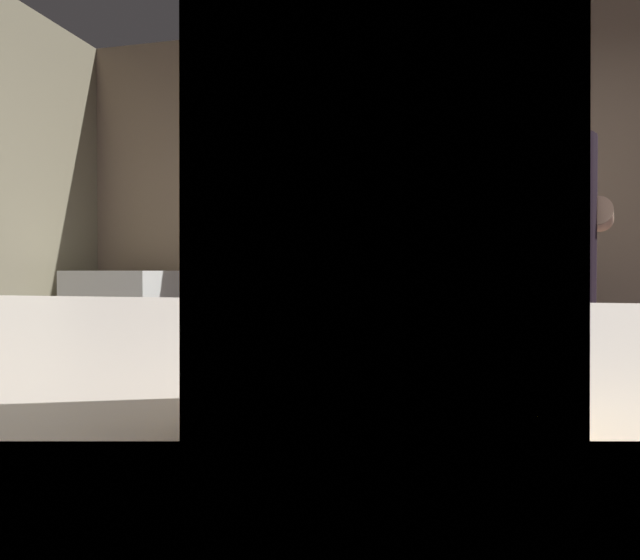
# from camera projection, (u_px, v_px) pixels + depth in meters

# --- Properties ---
(wall_back) EXTENTS (5.20, 0.10, 2.70)m
(wall_back) POSITION_uv_depth(u_px,v_px,m) (462.00, 232.00, 3.43)
(wall_back) COLOR gray
(wall_back) RESTS_ON ground
(prep_counter) EXTENTS (2.10, 0.60, 0.90)m
(prep_counter) POSITION_uv_depth(u_px,v_px,m) (569.00, 452.00, 2.00)
(prep_counter) COLOR #4D3324
(prep_counter) RESTS_ON ground
(back_shelf) EXTENTS (0.88, 0.36, 1.16)m
(back_shelf) POSITION_uv_depth(u_px,v_px,m) (482.00, 363.00, 3.15)
(back_shelf) COLOR #3B3840
(back_shelf) RESTS_ON ground
(mini_fridge) EXTENTS (0.57, 0.58, 1.11)m
(mini_fridge) POSITION_uv_depth(u_px,v_px,m) (126.00, 358.00, 3.48)
(mini_fridge) COLOR white
(mini_fridge) RESTS_ON ground
(bartender) EXTENTS (0.49, 0.55, 1.70)m
(bartender) POSITION_uv_depth(u_px,v_px,m) (531.00, 313.00, 1.60)
(bartender) COLOR #24273A
(bartender) RESTS_ON ground
(mixing_bowl) EXTENTS (0.19, 0.19, 0.05)m
(mixing_bowl) POSITION_uv_depth(u_px,v_px,m) (452.00, 320.00, 2.03)
(mixing_bowl) COLOR silver
(mixing_bowl) RESTS_ON prep_counter
(chefs_knife) EXTENTS (0.24, 0.09, 0.01)m
(chefs_knife) POSITION_uv_depth(u_px,v_px,m) (599.00, 329.00, 1.93)
(chefs_knife) COLOR silver
(chefs_knife) RESTS_ON prep_counter
(pint_glass_near) EXTENTS (0.08, 0.08, 0.12)m
(pint_glass_near) POSITION_uv_depth(u_px,v_px,m) (383.00, 102.00, 0.10)
(pint_glass_near) COLOR gold
(pint_glass_near) RESTS_ON bar_counter
(bottle_olive_oil) EXTENTS (0.05, 0.05, 0.23)m
(bottle_olive_oil) POSITION_uv_depth(u_px,v_px,m) (517.00, 245.00, 3.17)
(bottle_olive_oil) COLOR red
(bottle_olive_oil) RESTS_ON back_shelf
(bottle_vinegar) EXTENTS (0.06, 0.06, 0.26)m
(bottle_vinegar) POSITION_uv_depth(u_px,v_px,m) (476.00, 244.00, 3.15)
(bottle_vinegar) COLOR #487B39
(bottle_vinegar) RESTS_ON back_shelf
(bottle_soy) EXTENTS (0.06, 0.06, 0.22)m
(bottle_soy) POSITION_uv_depth(u_px,v_px,m) (417.00, 247.00, 3.26)
(bottle_soy) COLOR black
(bottle_soy) RESTS_ON back_shelf
(bottle_hot_sauce) EXTENTS (0.06, 0.06, 0.20)m
(bottle_hot_sauce) POSITION_uv_depth(u_px,v_px,m) (556.00, 247.00, 3.04)
(bottle_hot_sauce) COLOR #C8CB82
(bottle_hot_sauce) RESTS_ON back_shelf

